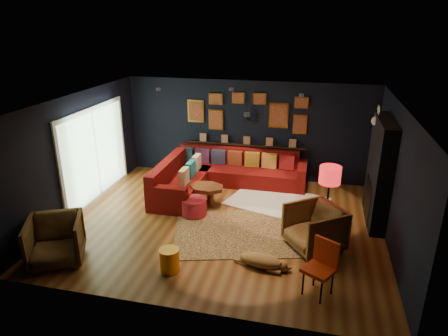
% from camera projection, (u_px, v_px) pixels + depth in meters
% --- Properties ---
extents(floor, '(6.50, 6.50, 0.00)m').
position_uv_depth(floor, '(223.00, 223.00, 8.47)').
color(floor, brown).
rests_on(floor, ground).
extents(room_walls, '(6.50, 6.50, 6.50)m').
position_uv_depth(room_walls, '(223.00, 152.00, 7.90)').
color(room_walls, black).
rests_on(room_walls, ground).
extents(sectional, '(3.41, 2.69, 0.86)m').
position_uv_depth(sectional, '(216.00, 176.00, 10.13)').
color(sectional, maroon).
rests_on(sectional, ground).
extents(ledge, '(3.20, 0.12, 0.04)m').
position_uv_depth(ledge, '(247.00, 145.00, 10.58)').
color(ledge, black).
rests_on(ledge, room_walls).
extents(gallery_wall, '(3.15, 0.04, 1.02)m').
position_uv_depth(gallery_wall, '(247.00, 112.00, 10.30)').
color(gallery_wall, gold).
rests_on(gallery_wall, room_walls).
extents(sunburst_mirror, '(0.47, 0.16, 0.47)m').
position_uv_depth(sunburst_mirror, '(251.00, 116.00, 10.32)').
color(sunburst_mirror, silver).
rests_on(sunburst_mirror, room_walls).
extents(fireplace, '(0.31, 1.60, 2.20)m').
position_uv_depth(fireplace, '(379.00, 175.00, 8.26)').
color(fireplace, black).
rests_on(fireplace, ground).
extents(deer_head, '(0.50, 0.28, 0.45)m').
position_uv_depth(deer_head, '(385.00, 121.00, 8.34)').
color(deer_head, white).
rests_on(deer_head, fireplace).
extents(sliding_door, '(0.06, 2.80, 2.20)m').
position_uv_depth(sliding_door, '(96.00, 154.00, 9.32)').
color(sliding_door, white).
rests_on(sliding_door, ground).
extents(ceiling_spots, '(3.30, 2.50, 0.06)m').
position_uv_depth(ceiling_spots, '(232.00, 96.00, 8.29)').
color(ceiling_spots, black).
rests_on(ceiling_spots, room_walls).
extents(shag_rug, '(2.52, 2.12, 0.03)m').
position_uv_depth(shag_rug, '(277.00, 201.00, 9.43)').
color(shag_rug, white).
rests_on(shag_rug, ground).
extents(leopard_rug, '(3.14, 2.59, 0.02)m').
position_uv_depth(leopard_rug, '(243.00, 232.00, 8.09)').
color(leopard_rug, tan).
rests_on(leopard_rug, ground).
extents(coffee_table, '(0.92, 0.74, 0.42)m').
position_uv_depth(coffee_table, '(206.00, 189.00, 9.22)').
color(coffee_table, brown).
rests_on(coffee_table, shag_rug).
extents(pouf, '(0.55, 0.55, 0.36)m').
position_uv_depth(pouf, '(194.00, 207.00, 8.73)').
color(pouf, maroon).
rests_on(pouf, shag_rug).
extents(armchair_left, '(1.17, 1.15, 0.92)m').
position_uv_depth(armchair_left, '(55.00, 238.00, 6.99)').
color(armchair_left, '#A36C32').
rests_on(armchair_left, ground).
extents(armchair_right, '(1.22, 1.23, 0.93)m').
position_uv_depth(armchair_right, '(315.00, 226.00, 7.40)').
color(armchair_right, '#A36C32').
rests_on(armchair_right, ground).
extents(gold_stool, '(0.34, 0.34, 0.43)m').
position_uv_depth(gold_stool, '(170.00, 260.00, 6.79)').
color(gold_stool, gold).
rests_on(gold_stool, ground).
extents(orange_chair, '(0.59, 0.59, 0.91)m').
position_uv_depth(orange_chair, '(322.00, 263.00, 6.15)').
color(orange_chair, black).
rests_on(orange_chair, ground).
extents(floor_lamp, '(0.41, 0.41, 1.48)m').
position_uv_depth(floor_lamp, '(330.00, 179.00, 7.54)').
color(floor_lamp, black).
rests_on(floor_lamp, ground).
extents(dog, '(1.09, 0.65, 0.32)m').
position_uv_depth(dog, '(261.00, 258.00, 6.92)').
color(dog, '#A3753F').
rests_on(dog, leopard_rug).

